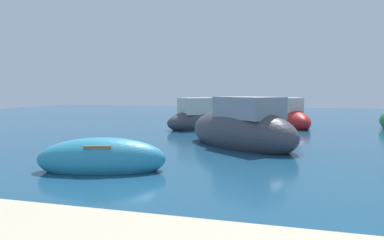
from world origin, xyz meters
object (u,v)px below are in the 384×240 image
Objects in this scene: moored_boat_0 at (203,119)px; moored_boat_5 at (241,130)px; moored_boat_7 at (293,119)px; moored_boat_6 at (102,159)px.

moored_boat_5 reaches higher than moored_boat_0.
moored_boat_0 is 1.17× the size of moored_boat_7.
moored_boat_0 reaches higher than moored_boat_7.
moored_boat_6 is (0.08, -10.96, -0.21)m from moored_boat_0.
moored_boat_6 is (-2.83, -5.15, -0.31)m from moored_boat_5.
moored_boat_6 is at bearing -140.10° from moored_boat_0.
moored_boat_6 is 13.72m from moored_boat_7.
moored_boat_5 is at bearing 43.76° from moored_boat_6.
moored_boat_7 is (4.68, 1.97, -0.06)m from moored_boat_0.
moored_boat_7 reaches higher than moored_boat_6.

